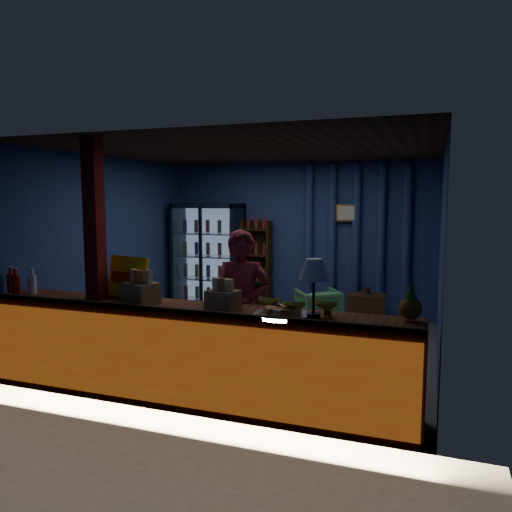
{
  "coord_description": "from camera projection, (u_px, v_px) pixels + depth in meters",
  "views": [
    {
      "loc": [
        2.22,
        -6.12,
        1.99
      ],
      "look_at": [
        0.09,
        -0.2,
        1.26
      ],
      "focal_mm": 35.0,
      "sensor_mm": 36.0,
      "label": 1
    }
  ],
  "objects": [
    {
      "name": "ground",
      "position": [
        255.0,
        347.0,
        6.7
      ],
      "size": [
        4.6,
        4.6,
        0.0
      ],
      "primitive_type": "plane",
      "color": "#515154",
      "rests_on": "ground"
    },
    {
      "name": "room_walls",
      "position": [
        255.0,
        230.0,
        6.52
      ],
      "size": [
        4.6,
        4.6,
        4.6
      ],
      "color": "navy",
      "rests_on": "ground"
    },
    {
      "name": "counter",
      "position": [
        188.0,
        354.0,
        4.86
      ],
      "size": [
        4.4,
        0.57,
        0.99
      ],
      "color": "brown",
      "rests_on": "ground"
    },
    {
      "name": "support_post",
      "position": [
        96.0,
        266.0,
        5.13
      ],
      "size": [
        0.16,
        0.16,
        2.6
      ],
      "primitive_type": "cube",
      "color": "maroon",
      "rests_on": "ground"
    },
    {
      "name": "beverage_cooler",
      "position": [
        210.0,
        258.0,
        8.9
      ],
      "size": [
        1.2,
        0.62,
        1.9
      ],
      "color": "black",
      "rests_on": "ground"
    },
    {
      "name": "bottle_shelf",
      "position": [
        257.0,
        267.0,
        8.77
      ],
      "size": [
        0.5,
        0.28,
        1.6
      ],
      "color": "#3D2A13",
      "rests_on": "ground"
    },
    {
      "name": "curtain_folds",
      "position": [
        356.0,
        240.0,
        8.21
      ],
      "size": [
        1.74,
        0.14,
        2.5
      ],
      "color": "navy",
      "rests_on": "room_walls"
    },
    {
      "name": "framed_picture",
      "position": [
        347.0,
        213.0,
        8.17
      ],
      "size": [
        0.36,
        0.04,
        0.28
      ],
      "color": "#C68831",
      "rests_on": "room_walls"
    },
    {
      "name": "shopkeeper",
      "position": [
        242.0,
        309.0,
        5.23
      ],
      "size": [
        0.68,
        0.53,
        1.67
      ],
      "primitive_type": "imported",
      "rotation": [
        0.0,
        0.0,
        0.23
      ],
      "color": "maroon",
      "rests_on": "ground"
    },
    {
      "name": "green_chair",
      "position": [
        318.0,
        307.0,
        7.82
      ],
      "size": [
        0.85,
        0.86,
        0.57
      ],
      "primitive_type": "imported",
      "rotation": [
        0.0,
        0.0,
        3.71
      ],
      "color": "#53A664",
      "rests_on": "ground"
    },
    {
      "name": "side_table",
      "position": [
        366.0,
        311.0,
        7.69
      ],
      "size": [
        0.6,
        0.45,
        0.62
      ],
      "color": "#3D2A13",
      "rests_on": "ground"
    },
    {
      "name": "yellow_sign",
      "position": [
        128.0,
        277.0,
        5.21
      ],
      "size": [
        0.56,
        0.24,
        0.44
      ],
      "color": "yellow",
      "rests_on": "counter"
    },
    {
      "name": "soda_bottles",
      "position": [
        20.0,
        283.0,
        5.47
      ],
      "size": [
        0.39,
        0.17,
        0.29
      ],
      "color": "#AD210B",
      "rests_on": "counter"
    },
    {
      "name": "snack_box_left",
      "position": [
        141.0,
        291.0,
        4.95
      ],
      "size": [
        0.38,
        0.34,
        0.33
      ],
      "color": "olive",
      "rests_on": "counter"
    },
    {
      "name": "snack_box_centre",
      "position": [
        223.0,
        298.0,
        4.67
      ],
      "size": [
        0.31,
        0.27,
        0.29
      ],
      "color": "olive",
      "rests_on": "counter"
    },
    {
      "name": "pastry_tray",
      "position": [
        282.0,
        313.0,
        4.41
      ],
      "size": [
        0.5,
        0.5,
        0.08
      ],
      "color": "silver",
      "rests_on": "counter"
    },
    {
      "name": "banana_bunches",
      "position": [
        298.0,
        305.0,
        4.48
      ],
      "size": [
        0.75,
        0.29,
        0.16
      ],
      "color": "yellow",
      "rests_on": "counter"
    },
    {
      "name": "table_lamp",
      "position": [
        314.0,
        272.0,
        4.31
      ],
      "size": [
        0.26,
        0.26,
        0.52
      ],
      "color": "black",
      "rests_on": "counter"
    },
    {
      "name": "pineapple",
      "position": [
        411.0,
        305.0,
        4.23
      ],
      "size": [
        0.19,
        0.19,
        0.33
      ],
      "color": "brown",
      "rests_on": "counter"
    }
  ]
}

